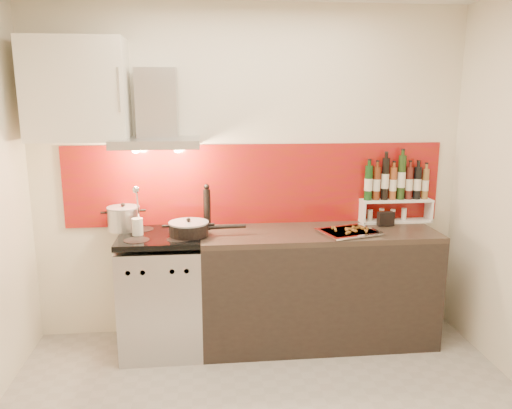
{
  "coord_description": "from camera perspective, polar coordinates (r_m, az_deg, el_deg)",
  "views": [
    {
      "loc": [
        -0.36,
        -2.51,
        1.91
      ],
      "look_at": [
        0.0,
        0.95,
        1.15
      ],
      "focal_mm": 35.0,
      "sensor_mm": 36.0,
      "label": 1
    }
  ],
  "objects": [
    {
      "name": "range_hood",
      "position": [
        3.77,
        -11.27,
        9.55
      ],
      "size": [
        0.62,
        0.5,
        0.61
      ],
      "color": "#B7B7BA",
      "rests_on": "back_wall"
    },
    {
      "name": "range_stove",
      "position": [
        3.91,
        -10.65,
        -9.99
      ],
      "size": [
        0.6,
        0.6,
        0.91
      ],
      "color": "#B7B7BA",
      "rests_on": "ground"
    },
    {
      "name": "pepper_mill",
      "position": [
        3.83,
        -5.62,
        -0.36
      ],
      "size": [
        0.06,
        0.06,
        0.36
      ],
      "color": "black",
      "rests_on": "counter"
    },
    {
      "name": "back_wall",
      "position": [
        3.97,
        -0.67,
        3.49
      ],
      "size": [
        3.4,
        0.02,
        2.6
      ],
      "primitive_type": "cube",
      "color": "silver",
      "rests_on": "ground"
    },
    {
      "name": "caddy_box",
      "position": [
        4.07,
        14.61,
        -1.6
      ],
      "size": [
        0.13,
        0.07,
        0.11
      ],
      "primitive_type": "cube",
      "rotation": [
        0.0,
        0.0,
        0.1
      ],
      "color": "black",
      "rests_on": "counter"
    },
    {
      "name": "backsplash",
      "position": [
        3.98,
        0.06,
        2.33
      ],
      "size": [
        3.0,
        0.02,
        0.64
      ],
      "primitive_type": "cube",
      "color": "maroon",
      "rests_on": "back_wall"
    },
    {
      "name": "utensil_jar",
      "position": [
        3.73,
        -13.41,
        -1.87
      ],
      "size": [
        0.08,
        0.12,
        0.39
      ],
      "color": "silver",
      "rests_on": "range_stove"
    },
    {
      "name": "step_shelf",
      "position": [
        4.19,
        15.62,
        1.43
      ],
      "size": [
        0.58,
        0.16,
        0.55
      ],
      "color": "white",
      "rests_on": "counter"
    },
    {
      "name": "counter",
      "position": [
        3.99,
        7.03,
        -9.26
      ],
      "size": [
        1.8,
        0.6,
        0.9
      ],
      "color": "black",
      "rests_on": "ground"
    },
    {
      "name": "upper_cabinet",
      "position": [
        3.84,
        -19.81,
        12.21
      ],
      "size": [
        0.7,
        0.35,
        0.72
      ],
      "primitive_type": "cube",
      "color": "white",
      "rests_on": "back_wall"
    },
    {
      "name": "baking_tray",
      "position": [
        3.8,
        10.57,
        -3.05
      ],
      "size": [
        0.49,
        0.43,
        0.03
      ],
      "color": "silver",
      "rests_on": "counter"
    },
    {
      "name": "saute_pan",
      "position": [
        3.67,
        -7.59,
        -2.74
      ],
      "size": [
        0.56,
        0.29,
        0.13
      ],
      "color": "black",
      "rests_on": "range_stove"
    },
    {
      "name": "stock_pot",
      "position": [
        3.92,
        -14.88,
        -1.52
      ],
      "size": [
        0.25,
        0.25,
        0.21
      ],
      "color": "#B7B7BA",
      "rests_on": "range_stove"
    }
  ]
}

